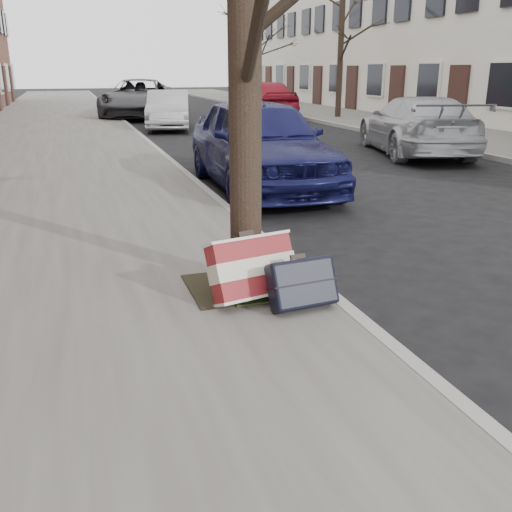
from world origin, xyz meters
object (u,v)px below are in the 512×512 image
object	(u,v)px
suitcase_navy	(302,283)
car_near_front	(260,143)
car_near_mid	(169,110)
suitcase_red	(252,268)

from	to	relation	value
suitcase_navy	car_near_front	bearing A→B (deg)	69.43
suitcase_navy	car_near_front	xyz separation A→B (m)	(1.43, 5.34, 0.44)
suitcase_navy	car_near_mid	size ratio (longest dim) A/B	0.15
suitcase_red	suitcase_navy	world-z (taller)	suitcase_red
suitcase_red	car_near_mid	world-z (taller)	car_near_mid
suitcase_navy	car_near_mid	world-z (taller)	car_near_mid
car_near_mid	suitcase_navy	bearing A→B (deg)	-84.41
suitcase_red	suitcase_navy	bearing A→B (deg)	-55.13
suitcase_red	car_near_front	xyz separation A→B (m)	(1.75, 5.03, 0.38)
car_near_front	suitcase_navy	bearing A→B (deg)	-102.98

